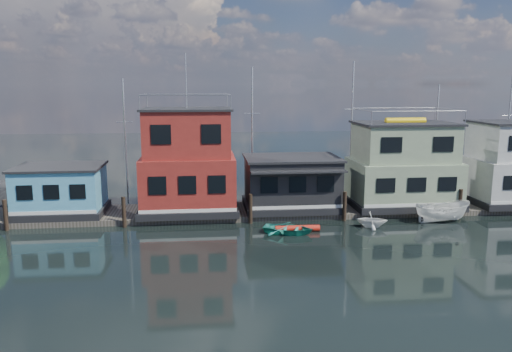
{
  "coord_description": "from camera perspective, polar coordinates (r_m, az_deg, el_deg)",
  "views": [
    {
      "loc": [
        -7.32,
        -25.77,
        10.01
      ],
      "look_at": [
        -3.3,
        12.0,
        3.0
      ],
      "focal_mm": 35.0,
      "sensor_mm": 36.0,
      "label": 1
    }
  ],
  "objects": [
    {
      "name": "dinghy_teal",
      "position": [
        34.09,
        3.71,
        -6.03
      ],
      "size": [
        4.03,
        3.48,
        0.7
      ],
      "primitive_type": "imported",
      "rotation": [
        0.0,
        0.0,
        1.2
      ],
      "color": "teal",
      "rests_on": "ground"
    },
    {
      "name": "houseboat_blue",
      "position": [
        40.02,
        -21.43,
        -1.52
      ],
      "size": [
        6.4,
        4.9,
        3.66
      ],
      "color": "black",
      "rests_on": "dock"
    },
    {
      "name": "houseboat_green",
      "position": [
        41.46,
        16.44,
        1.06
      ],
      "size": [
        8.4,
        5.9,
        7.03
      ],
      "color": "black",
      "rests_on": "dock"
    },
    {
      "name": "red_kayak",
      "position": [
        34.62,
        4.76,
        -6.0
      ],
      "size": [
        3.08,
        0.5,
        0.45
      ],
      "primitive_type": "cylinder",
      "rotation": [
        0.0,
        1.57,
        -0.02
      ],
      "color": "red",
      "rests_on": "ground"
    },
    {
      "name": "motorboat",
      "position": [
        39.1,
        20.52,
        -3.85
      ],
      "size": [
        4.16,
        1.61,
        1.6
      ],
      "primitive_type": "imported",
      "rotation": [
        0.0,
        0.0,
        1.59
      ],
      "color": "white",
      "rests_on": "ground"
    },
    {
      "name": "pilings",
      "position": [
        36.76,
        5.08,
        -3.61
      ],
      "size": [
        42.28,
        0.28,
        2.2
      ],
      "color": "#2D2116",
      "rests_on": "ground"
    },
    {
      "name": "dock",
      "position": [
        39.71,
        4.75,
        -3.88
      ],
      "size": [
        48.0,
        5.0,
        0.4
      ],
      "primitive_type": "cube",
      "color": "#595147",
      "rests_on": "ground"
    },
    {
      "name": "background_masts",
      "position": [
        45.63,
        9.33,
        4.71
      ],
      "size": [
        36.4,
        0.16,
        12.0
      ],
      "color": "silver",
      "rests_on": "ground"
    },
    {
      "name": "houseboat_dark",
      "position": [
        39.11,
        4.09,
        -0.77
      ],
      "size": [
        7.4,
        6.1,
        4.06
      ],
      "color": "black",
      "rests_on": "dock"
    },
    {
      "name": "houseboat_red",
      "position": [
        38.25,
        -7.77,
        1.48
      ],
      "size": [
        7.4,
        5.9,
        11.86
      ],
      "color": "black",
      "rests_on": "dock"
    },
    {
      "name": "dinghy_white",
      "position": [
        36.36,
        13.07,
        -4.86
      ],
      "size": [
        2.65,
        2.44,
        1.16
      ],
      "primitive_type": "imported",
      "rotation": [
        0.0,
        0.0,
        1.29
      ],
      "color": "white",
      "rests_on": "ground"
    },
    {
      "name": "ground",
      "position": [
        28.6,
        9.31,
        -10.17
      ],
      "size": [
        160.0,
        160.0,
        0.0
      ],
      "primitive_type": "plane",
      "color": "black",
      "rests_on": "ground"
    }
  ]
}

